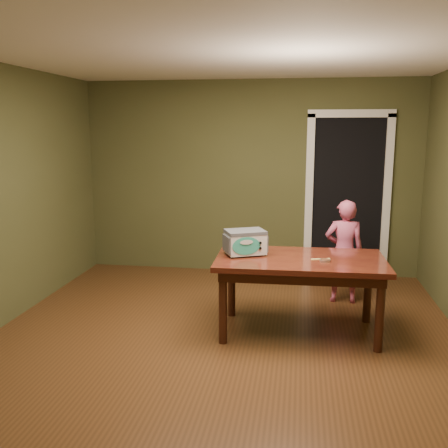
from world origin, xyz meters
name	(u,v)px	position (x,y,z in m)	size (l,w,h in m)	color
floor	(221,346)	(0.00, 0.00, 0.00)	(5.00, 5.00, 0.00)	#523017
room_shell	(220,159)	(0.00, 0.00, 1.71)	(4.52, 5.02, 2.61)	#474927
doorway	(345,195)	(1.30, 2.78, 1.06)	(1.10, 0.66, 2.25)	black
dining_table	(300,268)	(0.70, 0.45, 0.65)	(1.62, 0.93, 0.75)	#3B130D
toy_oven	(245,241)	(0.16, 0.49, 0.88)	(0.46, 0.39, 0.24)	#4C4F54
baking_pan	(325,260)	(0.93, 0.35, 0.76)	(0.10, 0.10, 0.02)	silver
spatula	(321,259)	(0.89, 0.42, 0.75)	(0.18, 0.03, 0.01)	#F7D96B
child	(344,252)	(1.19, 1.41, 0.59)	(0.43, 0.28, 1.19)	#C45074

